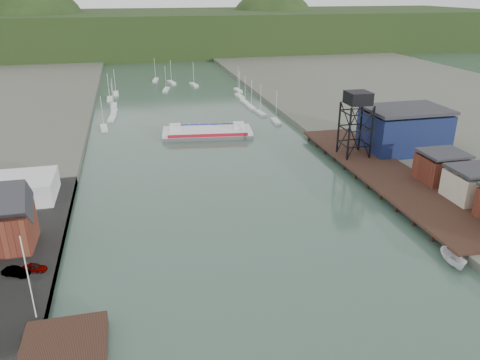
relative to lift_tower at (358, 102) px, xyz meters
name	(u,v)px	position (x,y,z in m)	size (l,w,h in m)	color
ground	(301,338)	(-35.00, -58.00, -15.65)	(600.00, 600.00, 0.00)	#324D42
east_pier	(386,173)	(2.00, -13.00, -13.75)	(14.00, 70.00, 2.45)	black
white_shed	(8,189)	(-79.00, -8.00, -11.80)	(18.00, 12.00, 4.50)	silver
flagpole	(28,278)	(-68.00, -48.00, -8.05)	(0.16, 0.16, 12.00)	silver
lift_tower	(358,102)	(0.00, 0.00, 0.00)	(6.50, 6.50, 16.00)	black
blue_shed	(404,130)	(15.00, 2.00, -8.59)	(20.50, 14.50, 11.30)	#0D1939
marina_sailboats	(179,100)	(-34.92, 80.46, -15.30)	(57.71, 92.65, 0.90)	silver
distant_hills	(146,35)	(-38.98, 243.35, -5.27)	(500.00, 120.00, 80.00)	black
chain_ferry	(207,132)	(-32.00, 31.45, -14.56)	(27.50, 13.71, 3.80)	#555457
motorboat	(453,259)	(-5.60, -47.69, -14.50)	(2.24, 5.95, 2.30)	silver
car_west_a	(35,267)	(-69.87, -36.56, -13.43)	(1.45, 3.60, 1.23)	#999999
car_west_b	(16,272)	(-72.39, -37.25, -13.39)	(1.40, 4.02, 1.32)	#999999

